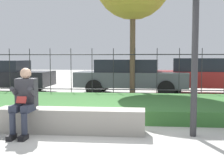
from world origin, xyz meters
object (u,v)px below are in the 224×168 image
at_px(car_parked_right, 204,75).
at_px(car_parked_left, 1,75).
at_px(person_seated_reader, 24,99).
at_px(stone_bench, 71,122).
at_px(car_parked_center, 131,76).

relative_size(car_parked_right, car_parked_left, 1.02).
height_order(person_seated_reader, car_parked_left, car_parked_left).
xyz_separation_m(stone_bench, car_parked_center, (0.89, 6.51, 0.53)).
xyz_separation_m(person_seated_reader, car_parked_left, (-3.73, 6.86, 0.02)).
height_order(person_seated_reader, car_parked_center, car_parked_center).
bearing_deg(car_parked_center, car_parked_right, 12.02).
relative_size(stone_bench, car_parked_center, 0.65).
bearing_deg(person_seated_reader, car_parked_center, 75.99).
distance_m(person_seated_reader, car_parked_center, 7.01).
relative_size(person_seated_reader, car_parked_center, 0.29).
xyz_separation_m(car_parked_left, car_parked_center, (5.43, -0.05, 0.02)).
relative_size(stone_bench, person_seated_reader, 2.28).
distance_m(stone_bench, car_parked_right, 7.96).
relative_size(stone_bench, car_parked_left, 0.70).
bearing_deg(car_parked_center, person_seated_reader, -100.40).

